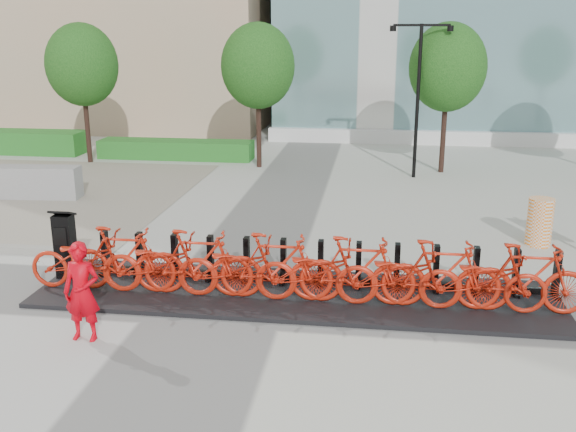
# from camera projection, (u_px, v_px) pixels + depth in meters

# --- Properties ---
(ground) EXTENTS (120.00, 120.00, 0.00)m
(ground) POSITION_uv_depth(u_px,v_px,m) (223.00, 299.00, 11.79)
(ground) COLOR #AFB1A2
(hedge_b) EXTENTS (6.00, 1.20, 0.70)m
(hedge_b) POSITION_uv_depth(u_px,v_px,m) (176.00, 149.00, 24.92)
(hedge_b) COLOR #247525
(hedge_b) RESTS_ON ground
(tree_0) EXTENTS (2.60, 2.60, 5.10)m
(tree_0) POSITION_uv_depth(u_px,v_px,m) (82.00, 65.00, 23.28)
(tree_0) COLOR #362119
(tree_0) RESTS_ON ground
(tree_1) EXTENTS (2.60, 2.60, 5.10)m
(tree_1) POSITION_uv_depth(u_px,v_px,m) (258.00, 66.00, 22.43)
(tree_1) COLOR #362119
(tree_1) RESTS_ON ground
(tree_2) EXTENTS (2.60, 2.60, 5.10)m
(tree_2) POSITION_uv_depth(u_px,v_px,m) (448.00, 67.00, 21.59)
(tree_2) COLOR #362119
(tree_2) RESTS_ON ground
(streetlamp) EXTENTS (2.00, 0.20, 5.00)m
(streetlamp) POSITION_uv_depth(u_px,v_px,m) (419.00, 83.00, 20.89)
(streetlamp) COLOR black
(streetlamp) RESTS_ON ground
(dock_pad) EXTENTS (9.60, 2.40, 0.08)m
(dock_pad) POSITION_uv_depth(u_px,v_px,m) (295.00, 294.00, 11.90)
(dock_pad) COLOR black
(dock_pad) RESTS_ON ground
(dock_rail_posts) EXTENTS (8.74, 0.50, 0.85)m
(dock_rail_posts) POSITION_uv_depth(u_px,v_px,m) (320.00, 263.00, 12.17)
(dock_rail_posts) COLOR black
(dock_rail_posts) RESTS_ON dock_pad
(bike_0) EXTENTS (2.12, 0.74, 1.11)m
(bike_0) POSITION_uv_depth(u_px,v_px,m) (85.00, 261.00, 11.91)
(bike_0) COLOR #B01E0C
(bike_0) RESTS_ON dock_pad
(bike_1) EXTENTS (2.06, 0.58, 1.24)m
(bike_1) POSITION_uv_depth(u_px,v_px,m) (122.00, 259.00, 11.80)
(bike_1) COLOR #B01E0C
(bike_1) RESTS_ON dock_pad
(bike_2) EXTENTS (2.12, 0.74, 1.11)m
(bike_2) POSITION_uv_depth(u_px,v_px,m) (160.00, 264.00, 11.72)
(bike_2) COLOR #B01E0C
(bike_2) RESTS_ON dock_pad
(bike_3) EXTENTS (2.06, 0.58, 1.24)m
(bike_3) POSITION_uv_depth(u_px,v_px,m) (198.00, 263.00, 11.61)
(bike_3) COLOR #B01E0C
(bike_3) RESTS_ON dock_pad
(bike_4) EXTENTS (2.12, 0.74, 1.11)m
(bike_4) POSITION_uv_depth(u_px,v_px,m) (237.00, 268.00, 11.53)
(bike_4) COLOR #B01E0C
(bike_4) RESTS_ON dock_pad
(bike_5) EXTENTS (2.06, 0.58, 1.24)m
(bike_5) POSITION_uv_depth(u_px,v_px,m) (276.00, 267.00, 11.42)
(bike_5) COLOR #B01E0C
(bike_5) RESTS_ON dock_pad
(bike_6) EXTENTS (2.12, 0.74, 1.11)m
(bike_6) POSITION_uv_depth(u_px,v_px,m) (316.00, 272.00, 11.35)
(bike_6) COLOR #B01E0C
(bike_6) RESTS_ON dock_pad
(bike_7) EXTENTS (2.06, 0.58, 1.24)m
(bike_7) POSITION_uv_depth(u_px,v_px,m) (357.00, 271.00, 11.24)
(bike_7) COLOR #B01E0C
(bike_7) RESTS_ON dock_pad
(bike_8) EXTENTS (2.12, 0.74, 1.11)m
(bike_8) POSITION_uv_depth(u_px,v_px,m) (399.00, 276.00, 11.16)
(bike_8) COLOR #B01E0C
(bike_8) RESTS_ON dock_pad
(bike_9) EXTENTS (2.06, 0.58, 1.24)m
(bike_9) POSITION_uv_depth(u_px,v_px,m) (441.00, 275.00, 11.05)
(bike_9) COLOR #B01E0C
(bike_9) RESTS_ON dock_pad
(bike_10) EXTENTS (2.12, 0.74, 1.11)m
(bike_10) POSITION_uv_depth(u_px,v_px,m) (484.00, 280.00, 10.97)
(bike_10) COLOR #B01E0C
(bike_10) RESTS_ON dock_pad
(bike_11) EXTENTS (2.06, 0.58, 1.24)m
(bike_11) POSITION_uv_depth(u_px,v_px,m) (528.00, 279.00, 10.86)
(bike_11) COLOR #B01E0C
(bike_11) RESTS_ON dock_pad
(kiosk) EXTENTS (0.43, 0.37, 1.38)m
(kiosk) POSITION_uv_depth(u_px,v_px,m) (65.00, 245.00, 12.48)
(kiosk) COLOR black
(kiosk) RESTS_ON dock_pad
(worker_red) EXTENTS (0.59, 0.39, 1.61)m
(worker_red) POSITION_uv_depth(u_px,v_px,m) (82.00, 292.00, 10.04)
(worker_red) COLOR #CA000E
(worker_red) RESTS_ON ground
(construction_barrel) EXTENTS (0.75, 0.75, 1.11)m
(construction_barrel) POSITION_uv_depth(u_px,v_px,m) (540.00, 222.00, 14.64)
(construction_barrel) COLOR orange
(construction_barrel) RESTS_ON ground
(jersey_barrier) EXTENTS (2.49, 0.86, 0.95)m
(jersey_barrier) POSITION_uv_depth(u_px,v_px,m) (38.00, 182.00, 18.89)
(jersey_barrier) COLOR gray
(jersey_barrier) RESTS_ON ground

